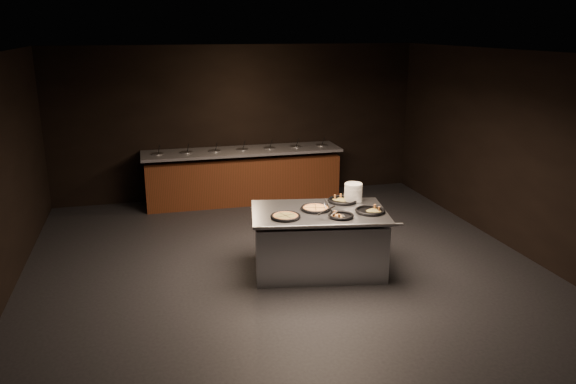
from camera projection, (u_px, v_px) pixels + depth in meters
name	position (u px, v px, depth m)	size (l,w,h in m)	color
room	(291.00, 173.00, 7.03)	(7.02, 8.02, 2.92)	black
salad_bar	(243.00, 179.00, 10.62)	(3.70, 0.83, 1.18)	#5B2615
serving_counter	(319.00, 242.00, 7.59)	(1.95, 1.45, 0.85)	#AFB1B6
plate_stack	(353.00, 192.00, 7.88)	(0.25, 0.25, 0.25)	white
pan_veggie_whole	(285.00, 216.00, 7.20)	(0.39, 0.39, 0.04)	black
pan_cheese_whole	(316.00, 208.00, 7.52)	(0.41, 0.41, 0.04)	black
pan_cheese_slices_a	(343.00, 200.00, 7.87)	(0.41, 0.41, 0.04)	black
pan_cheese_slices_b	(341.00, 216.00, 7.23)	(0.33, 0.33, 0.04)	black
pan_veggie_slices	(370.00, 211.00, 7.43)	(0.40, 0.40, 0.04)	black
server_left	(327.00, 206.00, 7.44)	(0.11, 0.32, 0.16)	#AFB1B6
server_right	(330.00, 212.00, 7.17)	(0.36, 0.11, 0.17)	#AFB1B6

